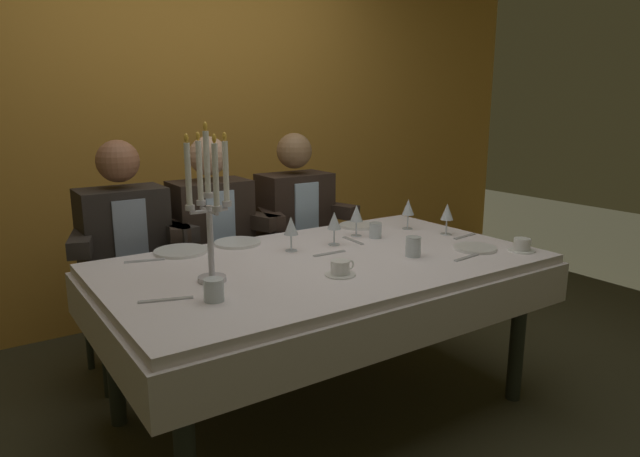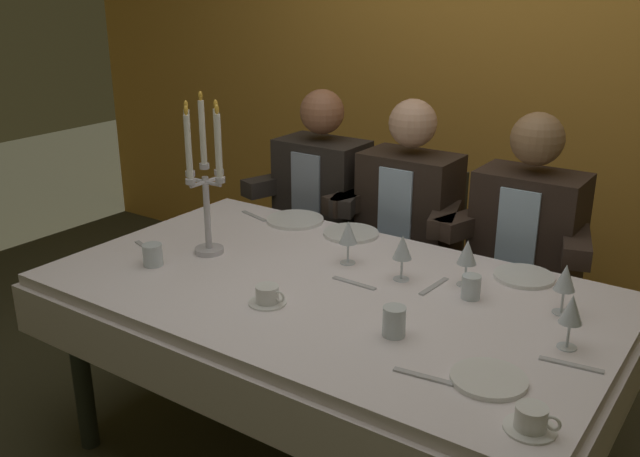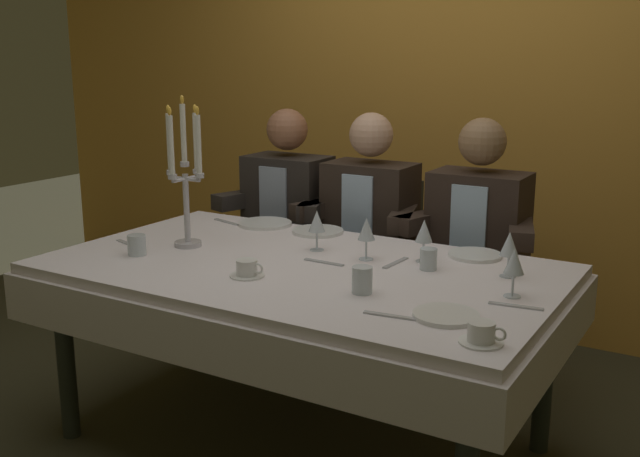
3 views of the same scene
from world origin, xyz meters
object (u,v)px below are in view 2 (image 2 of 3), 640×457
(water_tumbler_1, at_px, (394,321))
(coffee_cup_0, at_px, (268,296))
(wine_glass_3, at_px, (565,279))
(water_tumbler_0, at_px, (471,287))
(dinner_plate_3, at_px, (295,220))
(candelabra, at_px, (205,179))
(dining_table, at_px, (327,316))
(seated_diner_1, at_px, (409,211))
(wine_glass_2, at_px, (348,233))
(dinner_plate_2, at_px, (351,233))
(water_tumbler_2, at_px, (153,255))
(seated_diner_0, at_px, (323,193))
(dinner_plate_1, at_px, (489,379))
(coffee_cup_1, at_px, (531,420))
(wine_glass_1, at_px, (467,254))
(seated_diner_2, at_px, (528,235))
(wine_glass_0, at_px, (572,311))
(dinner_plate_0, at_px, (524,276))
(wine_glass_4, at_px, (402,249))

(water_tumbler_1, height_order, coffee_cup_0, water_tumbler_1)
(wine_glass_3, xyz_separation_m, water_tumbler_0, (-0.28, -0.06, -0.08))
(dinner_plate_3, height_order, wine_glass_3, wine_glass_3)
(water_tumbler_0, bearing_deg, candelabra, -168.93)
(dining_table, xyz_separation_m, coffee_cup_0, (-0.08, -0.23, 0.15))
(seated_diner_1, bearing_deg, wine_glass_2, -81.11)
(dinner_plate_2, xyz_separation_m, dinner_plate_3, (-0.29, 0.00, 0.00))
(water_tumbler_2, height_order, seated_diner_0, seated_diner_0)
(wine_glass_2, bearing_deg, dinner_plate_1, -32.36)
(wine_glass_2, relative_size, coffee_cup_1, 1.24)
(wine_glass_1, height_order, water_tumbler_1, wine_glass_1)
(dinner_plate_1, height_order, dinner_plate_2, same)
(wine_glass_3, distance_m, water_tumbler_0, 0.29)
(water_tumbler_1, height_order, seated_diner_2, seated_diner_2)
(dining_table, bearing_deg, dinner_plate_2, 113.25)
(water_tumbler_1, bearing_deg, wine_glass_2, 136.51)
(dinner_plate_3, distance_m, wine_glass_0, 1.36)
(wine_glass_1, bearing_deg, wine_glass_2, -171.51)
(dinner_plate_0, height_order, wine_glass_2, wine_glass_2)
(wine_glass_4, relative_size, seated_diner_1, 0.13)
(wine_glass_0, distance_m, wine_glass_3, 0.22)
(seated_diner_0, bearing_deg, wine_glass_1, -31.37)
(wine_glass_1, relative_size, seated_diner_1, 0.13)
(wine_glass_0, height_order, seated_diner_2, seated_diner_2)
(dinner_plate_3, bearing_deg, seated_diner_2, 25.70)
(candelabra, xyz_separation_m, seated_diner_2, (0.93, 0.90, -0.30))
(dinner_plate_3, xyz_separation_m, wine_glass_2, (0.44, -0.26, 0.11))
(seated_diner_1, bearing_deg, candelabra, -113.10)
(dinner_plate_3, height_order, water_tumbler_0, water_tumbler_0)
(coffee_cup_0, bearing_deg, seated_diner_2, 67.28)
(dinner_plate_0, bearing_deg, water_tumbler_2, -150.34)
(dinner_plate_2, xyz_separation_m, coffee_cup_0, (0.12, -0.69, 0.02))
(wine_glass_1, relative_size, coffee_cup_0, 1.24)
(dinner_plate_2, distance_m, seated_diner_1, 0.43)
(dinner_plate_0, relative_size, wine_glass_2, 1.27)
(wine_glass_3, distance_m, water_tumbler_2, 1.42)
(dinner_plate_0, relative_size, coffee_cup_1, 1.58)
(dinner_plate_2, distance_m, wine_glass_4, 0.49)
(coffee_cup_1, bearing_deg, wine_glass_4, 138.34)
(dinner_plate_2, height_order, seated_diner_2, seated_diner_2)
(dining_table, relative_size, dinner_plate_1, 9.65)
(wine_glass_1, xyz_separation_m, seated_diner_0, (-1.02, 0.62, -0.12))
(dinner_plate_0, bearing_deg, water_tumbler_0, -109.13)
(dinner_plate_3, bearing_deg, water_tumbler_2, -101.15)
(candelabra, distance_m, water_tumbler_2, 0.34)
(candelabra, height_order, water_tumbler_2, candelabra)
(coffee_cup_1, xyz_separation_m, seated_diner_2, (-0.45, 1.29, -0.03))
(candelabra, bearing_deg, water_tumbler_2, -111.66)
(wine_glass_4, distance_m, coffee_cup_0, 0.50)
(coffee_cup_1, relative_size, seated_diner_0, 0.11)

